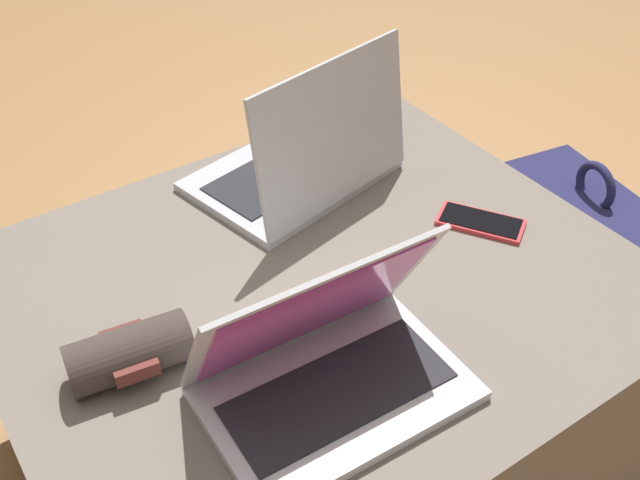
# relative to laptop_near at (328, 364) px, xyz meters

# --- Properties ---
(ground_plane) EXTENTS (14.00, 14.00, 0.00)m
(ground_plane) POSITION_rel_laptop_near_xyz_m (0.11, 0.18, -0.52)
(ground_plane) COLOR #9E7042
(ottoman) EXTENTS (0.96, 0.82, 0.47)m
(ottoman) POSITION_rel_laptop_near_xyz_m (0.11, 0.18, -0.28)
(ottoman) COLOR #3D3832
(ottoman) RESTS_ON ground_plane
(laptop_near) EXTENTS (0.35, 0.24, 0.21)m
(laptop_near) POSITION_rel_laptop_near_xyz_m (0.00, 0.00, 0.00)
(laptop_near) COLOR silver
(laptop_near) RESTS_ON ottoman
(laptop_far) EXTENTS (0.39, 0.32, 0.26)m
(laptop_far) POSITION_rel_laptop_near_xyz_m (0.23, 0.41, 0.01)
(laptop_far) COLOR #B7B7BC
(laptop_far) RESTS_ON ottoman
(cell_phone) EXTENTS (0.13, 0.16, 0.01)m
(cell_phone) POSITION_rel_laptop_near_xyz_m (0.42, 0.14, -0.04)
(cell_phone) COLOR red
(cell_phone) RESTS_ON ottoman
(backpack) EXTENTS (0.25, 0.36, 0.50)m
(backpack) POSITION_rel_laptop_near_xyz_m (0.71, 0.13, -0.31)
(backpack) COLOR #23234C
(backpack) RESTS_ON ground_plane
(wrist_brace) EXTENTS (0.17, 0.10, 0.07)m
(wrist_brace) POSITION_rel_laptop_near_xyz_m (-0.20, 0.17, -0.01)
(wrist_brace) COLOR #3D332D
(wrist_brace) RESTS_ON ottoman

